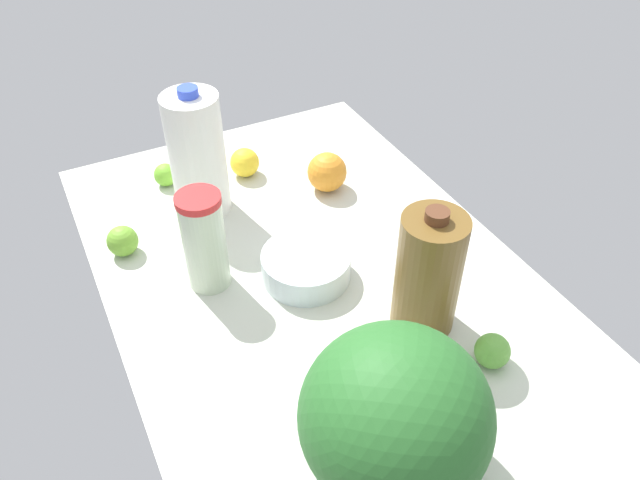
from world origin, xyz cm
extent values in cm
cube|color=beige|center=(0.00, 0.00, 1.50)|extent=(120.00, 76.00, 3.00)
cylinder|color=silver|center=(-2.22, -1.82, 5.69)|extent=(16.85, 16.85, 5.38)
ellipsoid|color=#296729|center=(38.35, -8.59, 15.13)|extent=(25.73, 25.73, 24.27)
cylinder|color=white|center=(-31.64, -11.92, 16.25)|extent=(11.51, 11.51, 26.50)
cylinder|color=blue|center=(-31.64, -11.92, 30.40)|extent=(4.03, 4.03, 1.80)
cylinder|color=brown|center=(17.28, 11.26, 14.35)|extent=(10.99, 10.99, 22.69)
cylinder|color=#59331E|center=(17.28, 11.26, 26.59)|extent=(3.85, 3.85, 1.80)
cylinder|color=beige|center=(-9.20, -18.58, 12.25)|extent=(7.81, 7.81, 18.49)
cylinder|color=red|center=(-9.20, -18.58, 22.19)|extent=(8.05, 8.05, 1.40)
sphere|color=#61AA3F|center=(30.19, 16.08, 5.93)|extent=(5.86, 5.86, 5.86)
sphere|color=#6FBB30|center=(-43.78, -16.72, 5.60)|extent=(5.20, 5.20, 5.20)
sphere|color=orange|center=(-25.84, 14.96, 7.39)|extent=(8.79, 8.79, 8.79)
sphere|color=#6DA931|center=(-24.67, -30.93, 6.06)|extent=(6.12, 6.12, 6.12)
sphere|color=yellow|center=(-39.28, 0.68, 6.34)|extent=(6.67, 6.67, 6.67)
camera|label=1|loc=(75.67, -38.71, 85.40)|focal=35.00mm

